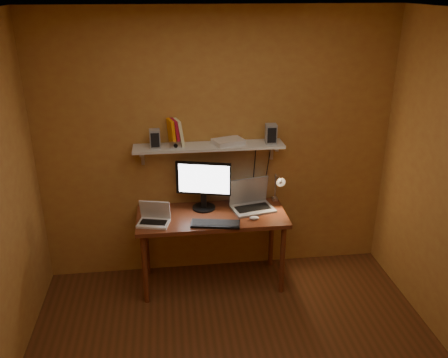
{
  "coord_description": "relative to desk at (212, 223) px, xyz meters",
  "views": [
    {
      "loc": [
        -0.48,
        -2.69,
        2.76
      ],
      "look_at": [
        0.01,
        1.18,
        1.15
      ],
      "focal_mm": 38.0,
      "sensor_mm": 36.0,
      "label": 1
    }
  ],
  "objects": [
    {
      "name": "room",
      "position": [
        0.09,
        -1.28,
        0.64
      ],
      "size": [
        3.44,
        3.24,
        2.64
      ],
      "color": "#5E2F18",
      "rests_on": "ground"
    },
    {
      "name": "desk",
      "position": [
        0.0,
        0.0,
        0.0
      ],
      "size": [
        1.4,
        0.6,
        0.75
      ],
      "color": "maroon",
      "rests_on": "ground"
    },
    {
      "name": "wall_shelf",
      "position": [
        0.0,
        0.19,
        0.69
      ],
      "size": [
        1.4,
        0.25,
        0.21
      ],
      "color": "silver",
      "rests_on": "room"
    },
    {
      "name": "monitor",
      "position": [
        -0.06,
        0.14,
        0.35
      ],
      "size": [
        0.51,
        0.27,
        0.47
      ],
      "rotation": [
        0.0,
        0.0,
        -0.26
      ],
      "color": "black",
      "rests_on": "desk"
    },
    {
      "name": "laptop",
      "position": [
        0.39,
        0.11,
        0.16
      ],
      "size": [
        0.44,
        0.35,
        0.29
      ],
      "rotation": [
        0.0,
        0.0,
        0.21
      ],
      "color": "gray",
      "rests_on": "desk"
    },
    {
      "name": "netbook",
      "position": [
        -0.53,
        -0.1,
        0.14
      ],
      "size": [
        0.32,
        0.26,
        0.21
      ],
      "rotation": [
        0.0,
        0.0,
        -0.25
      ],
      "color": "silver",
      "rests_on": "desk"
    },
    {
      "name": "keyboard",
      "position": [
        0.01,
        -0.21,
        0.1
      ],
      "size": [
        0.46,
        0.22,
        0.02
      ],
      "primitive_type": "cube",
      "rotation": [
        0.0,
        0.0,
        -0.18
      ],
      "color": "black",
      "rests_on": "desk"
    },
    {
      "name": "mouse",
      "position": [
        0.38,
        -0.15,
        0.1
      ],
      "size": [
        0.09,
        0.06,
        0.03
      ],
      "primitive_type": "ellipsoid",
      "rotation": [
        0.0,
        0.0,
        0.03
      ],
      "color": "silver",
      "rests_on": "desk"
    },
    {
      "name": "desk_lamp",
      "position": [
        0.66,
        0.13,
        0.29
      ],
      "size": [
        0.09,
        0.23,
        0.38
      ],
      "color": "silver",
      "rests_on": "desk"
    },
    {
      "name": "speaker_left",
      "position": [
        -0.49,
        0.18,
        0.8
      ],
      "size": [
        0.1,
        0.1,
        0.17
      ],
      "primitive_type": "cube",
      "rotation": [
        0.0,
        0.0,
        0.05
      ],
      "color": "gray",
      "rests_on": "wall_shelf"
    },
    {
      "name": "speaker_right",
      "position": [
        0.58,
        0.18,
        0.8
      ],
      "size": [
        0.11,
        0.11,
        0.18
      ],
      "primitive_type": "cube",
      "rotation": [
        0.0,
        0.0,
        -0.06
      ],
      "color": "gray",
      "rests_on": "wall_shelf"
    },
    {
      "name": "books",
      "position": [
        -0.31,
        0.22,
        0.83
      ],
      "size": [
        0.16,
        0.18,
        0.25
      ],
      "color": "orange",
      "rests_on": "wall_shelf"
    },
    {
      "name": "shelf_camera",
      "position": [
        -0.31,
        0.14,
        0.74
      ],
      "size": [
        0.1,
        0.05,
        0.06
      ],
      "color": "silver",
      "rests_on": "wall_shelf"
    },
    {
      "name": "router",
      "position": [
        0.18,
        0.2,
        0.73
      ],
      "size": [
        0.32,
        0.27,
        0.05
      ],
      "primitive_type": "cube",
      "rotation": [
        0.0,
        0.0,
        0.34
      ],
      "color": "silver",
      "rests_on": "wall_shelf"
    }
  ]
}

